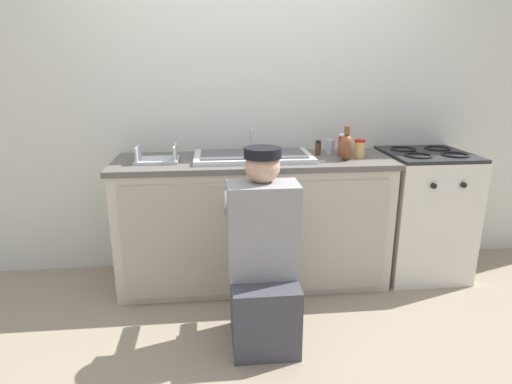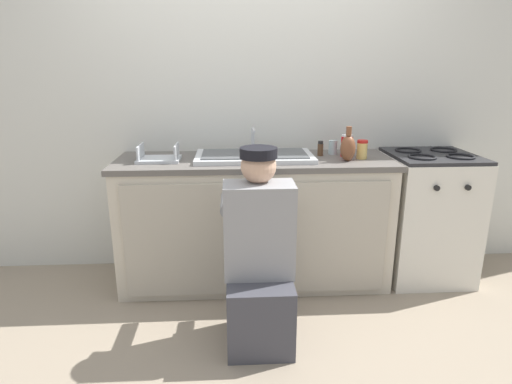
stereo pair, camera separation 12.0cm
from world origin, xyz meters
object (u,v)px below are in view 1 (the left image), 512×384
at_px(soda_cup_red, 344,145).
at_px(dish_rack_tray, 157,158).
at_px(stove_range, 421,213).
at_px(spice_bottle_pepper, 318,148).
at_px(condiment_jar, 360,149).
at_px(plumber_person, 263,265).
at_px(sink_double_basin, 253,156).
at_px(water_glass, 330,147).
at_px(vase_decorative, 346,147).

height_order(soda_cup_red, dish_rack_tray, soda_cup_red).
height_order(stove_range, spice_bottle_pepper, spice_bottle_pepper).
height_order(stove_range, condiment_jar, condiment_jar).
bearing_deg(plumber_person, sink_double_basin, 88.87).
bearing_deg(soda_cup_red, water_glass, 134.24).
height_order(plumber_person, vase_decorative, vase_decorative).
bearing_deg(spice_bottle_pepper, water_glass, 24.78).
relative_size(soda_cup_red, vase_decorative, 0.66).
distance_m(dish_rack_tray, spice_bottle_pepper, 1.12).
bearing_deg(condiment_jar, sink_double_basin, 176.13).
bearing_deg(plumber_person, soda_cup_red, 49.20).
bearing_deg(soda_cup_red, plumber_person, -130.80).
height_order(stove_range, plumber_person, plumber_person).
bearing_deg(condiment_jar, water_glass, 134.96).
height_order(dish_rack_tray, spice_bottle_pepper, dish_rack_tray).
distance_m(sink_double_basin, stove_range, 1.34).
relative_size(soda_cup_red, spice_bottle_pepper, 1.45).
relative_size(sink_double_basin, water_glass, 8.00).
bearing_deg(dish_rack_tray, vase_decorative, -3.53).
relative_size(condiment_jar, spice_bottle_pepper, 1.22).
distance_m(sink_double_basin, vase_decorative, 0.63).
relative_size(stove_range, dish_rack_tray, 3.34).
relative_size(plumber_person, soda_cup_red, 7.26).
relative_size(soda_cup_red, water_glass, 1.52).
relative_size(water_glass, spice_bottle_pepper, 0.95).
distance_m(soda_cup_red, water_glass, 0.12).
height_order(stove_range, dish_rack_tray, dish_rack_tray).
distance_m(soda_cup_red, spice_bottle_pepper, 0.18).
bearing_deg(soda_cup_red, sink_double_basin, -177.05).
xyz_separation_m(plumber_person, spice_bottle_pepper, (0.49, 0.80, 0.49)).
bearing_deg(plumber_person, vase_decorative, 44.49).
distance_m(water_glass, dish_rack_tray, 1.22).
distance_m(stove_range, plumber_person, 1.47).
relative_size(stove_range, vase_decorative, 4.06).
relative_size(vase_decorative, water_glass, 2.30).
xyz_separation_m(soda_cup_red, spice_bottle_pepper, (-0.18, 0.03, -0.02)).
relative_size(vase_decorative, spice_bottle_pepper, 2.19).
height_order(vase_decorative, spice_bottle_pepper, vase_decorative).
distance_m(plumber_person, spice_bottle_pepper, 1.06).
bearing_deg(dish_rack_tray, spice_bottle_pepper, 5.40).
distance_m(sink_double_basin, dish_rack_tray, 0.64).
xyz_separation_m(stove_range, spice_bottle_pepper, (-0.79, 0.07, 0.49)).
xyz_separation_m(sink_double_basin, water_glass, (0.57, 0.11, 0.03)).
relative_size(sink_double_basin, spice_bottle_pepper, 7.62).
xyz_separation_m(sink_double_basin, condiment_jar, (0.73, -0.05, 0.05)).
height_order(sink_double_basin, water_glass, sink_double_basin).
height_order(condiment_jar, dish_rack_tray, condiment_jar).
bearing_deg(plumber_person, stove_range, 29.91).
distance_m(water_glass, condiment_jar, 0.23).
bearing_deg(sink_double_basin, stove_range, -0.10).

